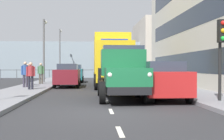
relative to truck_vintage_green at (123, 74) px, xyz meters
name	(u,v)px	position (x,y,z in m)	size (l,w,h in m)	color
ground_plane	(102,90)	(0.74, -5.43, -1.18)	(80.00, 80.00, 0.00)	#2D2D30
sidewalk_left	(174,89)	(-3.98, -5.43, -1.10)	(2.69, 36.91, 0.15)	gray
sidewalk_right	(27,89)	(5.47, -5.43, -1.10)	(2.69, 36.91, 0.15)	gray
road_centreline_markings	(103,92)	(0.74, -4.22, -1.17)	(0.12, 31.56, 0.01)	silver
building_far_block	(167,50)	(-9.54, -28.02, 2.84)	(8.43, 11.19, 8.04)	beige
sea_horizon	(97,60)	(0.74, -26.89, 1.32)	(80.00, 0.80, 5.00)	#84939E
seawall_railing	(97,72)	(0.74, -23.29, -0.26)	(28.08, 0.08, 1.20)	#4C5156
truck_vintage_green	(123,74)	(0.00, 0.00, 0.00)	(2.17, 5.64, 2.43)	black
lorry_cargo_yellow	(111,59)	(-0.06, -8.39, 0.90)	(2.58, 8.20, 3.87)	gold
car_red_kerbside_near	(161,80)	(-1.69, 0.27, -0.28)	(1.93, 3.84, 1.72)	#B21E1E
car_silver_kerbside_1	(142,77)	(-1.69, -4.39, -0.28)	(1.86, 4.39, 1.72)	#B7BABF
car_maroon_oppositeside_0	(68,75)	(3.18, -8.53, -0.28)	(1.80, 4.21, 1.72)	maroon
car_teal_oppositeside_1	(73,73)	(3.18, -14.77, -0.28)	(1.90, 3.97, 1.72)	#1E6670
pedestrian_couple_b	(31,73)	(5.04, -4.52, -0.07)	(0.53, 0.34, 1.63)	black
pedestrian_near_railing	(25,72)	(5.79, -6.38, -0.03)	(0.53, 0.34, 1.69)	#383342
pedestrian_strolling	(28,73)	(6.05, -8.39, -0.11)	(0.53, 0.34, 1.57)	#4C473D
pedestrian_by_lamp	(41,72)	(5.45, -10.20, -0.05)	(0.53, 0.34, 1.66)	#4C473D
traffic_light_near	(221,42)	(-3.70, 1.83, 1.29)	(0.28, 0.41, 3.20)	black
lamp_post_promenade	(44,44)	(5.58, -12.59, 2.33)	(0.32, 1.14, 5.54)	#59595B
lamp_post_far	(60,48)	(5.37, -23.06, 2.63)	(0.32, 1.14, 6.09)	#59595B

